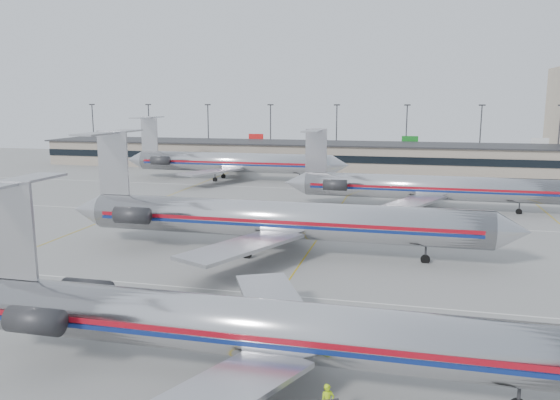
% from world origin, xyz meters
% --- Properties ---
extents(ground, '(260.00, 260.00, 0.00)m').
position_xyz_m(ground, '(0.00, 0.00, 0.00)').
color(ground, gray).
rests_on(ground, ground).
extents(apron_markings, '(160.00, 0.15, 0.02)m').
position_xyz_m(apron_markings, '(0.00, 10.00, 0.01)').
color(apron_markings, silver).
rests_on(apron_markings, ground).
extents(terminal, '(162.00, 17.00, 6.25)m').
position_xyz_m(terminal, '(0.00, 97.97, 3.16)').
color(terminal, gray).
rests_on(terminal, ground).
extents(light_mast_row, '(163.60, 0.40, 15.28)m').
position_xyz_m(light_mast_row, '(0.00, 112.00, 8.58)').
color(light_mast_row, '#38383D').
rests_on(light_mast_row, ground).
extents(jet_foreground, '(43.30, 25.50, 11.33)m').
position_xyz_m(jet_foreground, '(2.47, -4.07, 3.29)').
color(jet_foreground, silver).
rests_on(jet_foreground, ground).
extents(jet_second_row, '(49.47, 29.13, 12.95)m').
position_xyz_m(jet_second_row, '(-3.65, 22.49, 3.76)').
color(jet_second_row, silver).
rests_on(jet_second_row, ground).
extents(jet_third_row, '(43.72, 26.89, 11.96)m').
position_xyz_m(jet_third_row, '(12.24, 50.64, 3.47)').
color(jet_third_row, silver).
rests_on(jet_third_row, ground).
extents(jet_back_row, '(47.60, 29.28, 13.02)m').
position_xyz_m(jet_back_row, '(-25.94, 73.56, 3.78)').
color(jet_back_row, silver).
rests_on(jet_back_row, ground).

